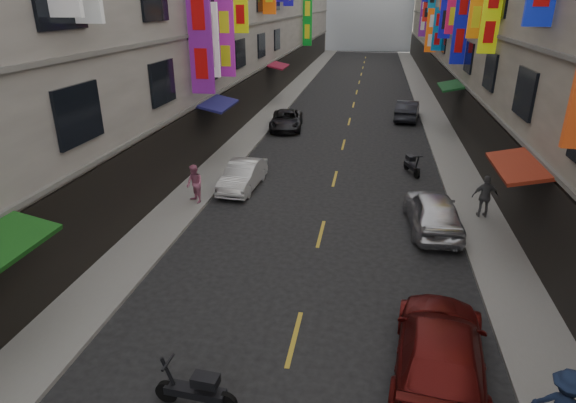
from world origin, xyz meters
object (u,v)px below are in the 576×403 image
at_px(car_left_mid, 243,175).
at_px(car_left_far, 286,120).
at_px(pedestrian_lfar, 195,184).
at_px(car_right_mid, 433,211).
at_px(scooter_crossing, 197,390).
at_px(car_right_far, 407,110).
at_px(car_right_near, 440,350).
at_px(pedestrian_rfar, 485,196).
at_px(scooter_far_right, 412,165).

bearing_deg(car_left_mid, car_left_far, 93.05).
bearing_deg(pedestrian_lfar, car_right_mid, 36.60).
bearing_deg(car_left_mid, scooter_crossing, -76.28).
xyz_separation_m(car_left_far, car_right_mid, (8.00, -14.03, 0.13)).
bearing_deg(car_left_mid, car_right_far, 65.36).
bearing_deg(car_right_far, car_right_mid, 96.91).
relative_size(scooter_crossing, pedestrian_lfar, 1.12).
height_order(car_left_far, car_right_near, car_right_near).
relative_size(car_left_mid, car_right_near, 0.78).
bearing_deg(pedestrian_rfar, scooter_crossing, 52.16).
bearing_deg(car_right_mid, car_left_far, -64.34).
height_order(car_right_near, car_right_mid, car_right_mid).
distance_m(car_left_mid, car_right_near, 13.00).
relative_size(car_left_mid, pedestrian_rfar, 2.25).
xyz_separation_m(scooter_crossing, car_left_mid, (-2.36, 12.52, 0.18)).
bearing_deg(car_right_mid, car_right_near, 81.56).
bearing_deg(car_right_near, pedestrian_lfar, -37.49).
bearing_deg(car_left_far, car_right_far, 21.09).
bearing_deg(scooter_far_right, scooter_crossing, 53.07).
height_order(scooter_crossing, pedestrian_rfar, pedestrian_rfar).
relative_size(scooter_far_right, car_left_far, 0.40).
height_order(scooter_crossing, car_left_far, car_left_far).
height_order(car_right_near, car_right_far, car_right_near).
bearing_deg(pedestrian_rfar, car_right_mid, 29.16).
xyz_separation_m(scooter_crossing, scooter_far_right, (5.28, 15.91, 0.00)).
xyz_separation_m(car_right_far, pedestrian_rfar, (2.05, -16.86, 0.26)).
height_order(car_left_mid, car_right_mid, car_right_mid).
bearing_deg(scooter_crossing, car_right_far, -7.80).
relative_size(scooter_far_right, pedestrian_lfar, 1.08).
height_order(scooter_far_right, pedestrian_lfar, pedestrian_lfar).
xyz_separation_m(car_left_mid, pedestrian_rfar, (10.05, -1.62, 0.34)).
bearing_deg(car_left_far, car_left_mid, -96.06).
bearing_deg(pedestrian_rfar, car_left_far, -54.44).
height_order(car_left_mid, pedestrian_rfar, pedestrian_rfar).
bearing_deg(car_right_mid, pedestrian_rfar, -152.22).
distance_m(car_right_mid, car_right_far, 18.13).
xyz_separation_m(car_right_mid, car_right_far, (0.00, 18.13, -0.03)).
height_order(pedestrian_lfar, pedestrian_rfar, pedestrian_rfar).
relative_size(car_left_far, pedestrian_lfar, 2.70).
distance_m(scooter_far_right, car_right_mid, 6.29).
height_order(car_left_mid, car_right_near, car_right_near).
relative_size(scooter_crossing, car_left_mid, 0.48).
bearing_deg(car_left_far, car_right_near, -77.33).
bearing_deg(car_left_mid, car_right_near, -52.25).
distance_m(pedestrian_lfar, pedestrian_rfar, 11.51).
bearing_deg(scooter_far_right, car_right_mid, 74.71).
relative_size(car_right_near, car_right_far, 1.14).
relative_size(car_right_near, car_right_mid, 1.13).
height_order(scooter_far_right, car_left_far, car_left_far).
bearing_deg(car_right_near, scooter_crossing, 26.41).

